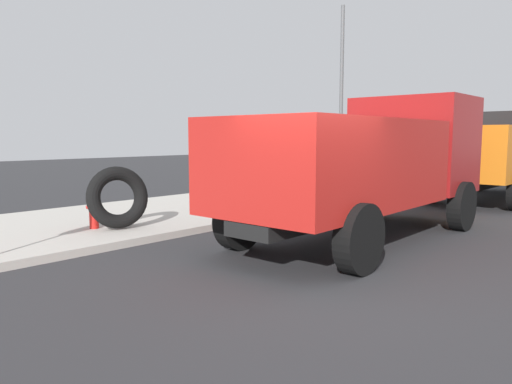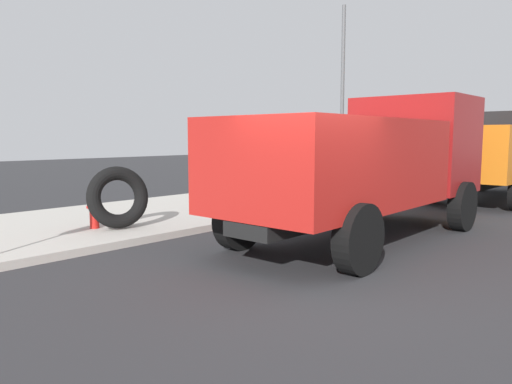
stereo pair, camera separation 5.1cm
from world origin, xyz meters
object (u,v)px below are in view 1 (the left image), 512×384
at_px(dump_truck_orange, 498,151).
at_px(dump_truck_red, 367,160).
at_px(fire_hydrant, 94,207).
at_px(loose_tire, 118,197).
at_px(street_light_pole, 341,102).

bearing_deg(dump_truck_orange, dump_truck_red, 179.45).
relative_size(fire_hydrant, dump_truck_red, 0.12).
relative_size(loose_tire, dump_truck_red, 0.19).
height_order(dump_truck_red, dump_truck_orange, same).
bearing_deg(street_light_pole, dump_truck_red, -142.77).
bearing_deg(dump_truck_orange, loose_tire, 161.42).
height_order(fire_hydrant, street_light_pole, street_light_pole).
bearing_deg(fire_hydrant, street_light_pole, -3.63).
bearing_deg(fire_hydrant, loose_tire, -52.94).
xyz_separation_m(fire_hydrant, street_light_pole, (8.69, -0.55, 2.62)).
relative_size(loose_tire, dump_truck_orange, 0.19).
distance_m(loose_tire, dump_truck_red, 5.23).
bearing_deg(loose_tire, dump_truck_orange, -18.58).
bearing_deg(street_light_pole, loose_tire, 179.11).
xyz_separation_m(fire_hydrant, dump_truck_red, (3.67, -4.37, 1.00)).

